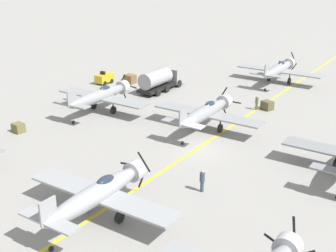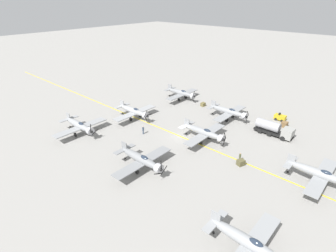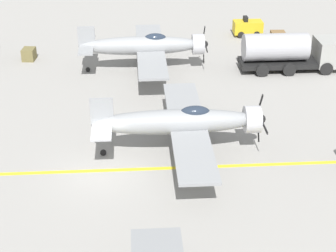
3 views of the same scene
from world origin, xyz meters
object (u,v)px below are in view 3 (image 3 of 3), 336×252
(fuel_tanker, at_px, (292,52))
(supply_crate_outboard, at_px, (278,39))
(airplane_mid_left, at_px, (146,46))
(airplane_mid_center, at_px, (182,122))
(supply_crate_mid_lane, at_px, (29,54))
(tow_tractor, at_px, (248,27))

(fuel_tanker, bearing_deg, supply_crate_outboard, 176.67)
(airplane_mid_left, xyz_separation_m, airplane_mid_center, (12.86, 1.64, 0.00))
(airplane_mid_left, relative_size, supply_crate_mid_lane, 10.26)
(airplane_mid_left, relative_size, fuel_tanker, 1.50)
(airplane_mid_center, bearing_deg, fuel_tanker, 148.39)
(tow_tractor, bearing_deg, supply_crate_mid_lane, -75.55)
(tow_tractor, relative_size, supply_crate_outboard, 1.79)
(supply_crate_mid_lane, relative_size, supply_crate_outboard, 0.80)
(airplane_mid_left, height_order, fuel_tanker, airplane_mid_left)
(airplane_mid_center, bearing_deg, airplane_mid_left, -165.90)
(airplane_mid_center, height_order, fuel_tanker, airplane_mid_center)
(airplane_mid_left, height_order, supply_crate_mid_lane, airplane_mid_left)
(supply_crate_outboard, bearing_deg, tow_tractor, -143.78)
(tow_tractor, height_order, supply_crate_outboard, tow_tractor)
(fuel_tanker, bearing_deg, airplane_mid_left, -93.34)
(airplane_mid_left, bearing_deg, fuel_tanker, 94.17)
(supply_crate_mid_lane, bearing_deg, airplane_mid_center, 35.25)
(supply_crate_mid_lane, bearing_deg, supply_crate_outboard, 95.46)
(airplane_mid_left, relative_size, airplane_mid_center, 1.00)
(airplane_mid_left, distance_m, supply_crate_mid_lane, 10.05)
(fuel_tanker, xyz_separation_m, supply_crate_mid_lane, (-3.56, -20.83, -1.02))
(airplane_mid_center, bearing_deg, tow_tractor, 165.93)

